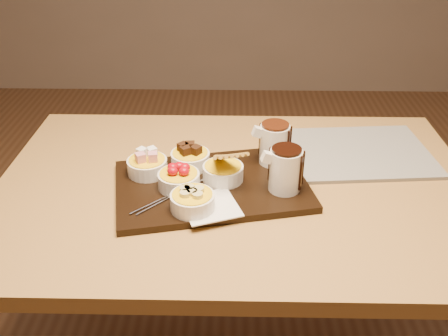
{
  "coord_description": "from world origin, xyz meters",
  "views": [
    {
      "loc": [
        -0.01,
        -1.05,
        1.42
      ],
      "look_at": [
        -0.03,
        -0.03,
        0.81
      ],
      "focal_mm": 40.0,
      "sensor_mm": 36.0,
      "label": 1
    }
  ],
  "objects_px": {
    "serving_board": "(212,186)",
    "pitcher_dark_chocolate": "(285,170)",
    "bowl_strawberries": "(179,180)",
    "pitcher_milk_chocolate": "(274,144)",
    "dining_table": "(236,215)",
    "newspaper": "(360,152)"
  },
  "relations": [
    {
      "from": "bowl_strawberries",
      "to": "pitcher_dark_chocolate",
      "type": "distance_m",
      "value": 0.25
    },
    {
      "from": "dining_table",
      "to": "serving_board",
      "type": "distance_m",
      "value": 0.13
    },
    {
      "from": "dining_table",
      "to": "pitcher_dark_chocolate",
      "type": "bearing_deg",
      "value": -24.94
    },
    {
      "from": "serving_board",
      "to": "pitcher_dark_chocolate",
      "type": "height_order",
      "value": "pitcher_dark_chocolate"
    },
    {
      "from": "bowl_strawberries",
      "to": "newspaper",
      "type": "xyz_separation_m",
      "value": [
        0.48,
        0.21,
        -0.03
      ]
    },
    {
      "from": "newspaper",
      "to": "bowl_strawberries",
      "type": "bearing_deg",
      "value": -161.33
    },
    {
      "from": "bowl_strawberries",
      "to": "pitcher_milk_chocolate",
      "type": "distance_m",
      "value": 0.27
    },
    {
      "from": "dining_table",
      "to": "serving_board",
      "type": "relative_size",
      "value": 2.61
    },
    {
      "from": "dining_table",
      "to": "bowl_strawberries",
      "type": "distance_m",
      "value": 0.2
    },
    {
      "from": "serving_board",
      "to": "pitcher_milk_chocolate",
      "type": "relative_size",
      "value": 4.43
    },
    {
      "from": "pitcher_dark_chocolate",
      "to": "newspaper",
      "type": "relative_size",
      "value": 0.28
    },
    {
      "from": "bowl_strawberries",
      "to": "pitcher_milk_chocolate",
      "type": "height_order",
      "value": "pitcher_milk_chocolate"
    },
    {
      "from": "serving_board",
      "to": "bowl_strawberries",
      "type": "relative_size",
      "value": 4.6
    },
    {
      "from": "pitcher_dark_chocolate",
      "to": "pitcher_milk_chocolate",
      "type": "distance_m",
      "value": 0.13
    },
    {
      "from": "serving_board",
      "to": "newspaper",
      "type": "distance_m",
      "value": 0.44
    },
    {
      "from": "bowl_strawberries",
      "to": "pitcher_dark_chocolate",
      "type": "xyz_separation_m",
      "value": [
        0.25,
        -0.0,
        0.03
      ]
    },
    {
      "from": "pitcher_dark_chocolate",
      "to": "newspaper",
      "type": "distance_m",
      "value": 0.32
    },
    {
      "from": "newspaper",
      "to": "dining_table",
      "type": "bearing_deg",
      "value": -160.06
    },
    {
      "from": "bowl_strawberries",
      "to": "newspaper",
      "type": "relative_size",
      "value": 0.27
    },
    {
      "from": "serving_board",
      "to": "bowl_strawberries",
      "type": "bearing_deg",
      "value": -176.42
    },
    {
      "from": "bowl_strawberries",
      "to": "serving_board",
      "type": "bearing_deg",
      "value": 15.55
    },
    {
      "from": "dining_table",
      "to": "newspaper",
      "type": "height_order",
      "value": "newspaper"
    }
  ]
}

